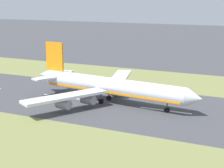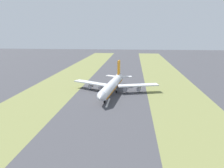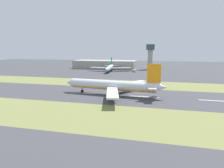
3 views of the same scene
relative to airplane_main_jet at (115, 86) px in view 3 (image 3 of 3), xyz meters
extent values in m
plane|color=#424247|center=(0.70, -1.80, -6.02)|extent=(800.00, 800.00, 0.00)
cube|color=olive|center=(-44.30, -1.80, -6.02)|extent=(40.00, 600.00, 0.01)
cube|color=olive|center=(45.70, -1.80, -6.02)|extent=(40.00, 600.00, 0.01)
cube|color=silver|center=(0.70, -58.11, -6.01)|extent=(1.20, 18.00, 0.01)
cube|color=silver|center=(0.70, -18.11, -6.01)|extent=(1.20, 18.00, 0.01)
cube|color=silver|center=(0.70, 21.89, -6.01)|extent=(1.20, 18.00, 0.01)
cylinder|color=silver|center=(0.22, 1.89, 0.18)|extent=(12.29, 56.32, 6.00)
cone|color=silver|center=(3.66, 32.20, 0.18)|extent=(6.41, 5.63, 5.88)
cone|color=silver|center=(-3.29, -28.91, 0.98)|extent=(5.75, 6.54, 5.10)
cube|color=orange|center=(0.22, 1.89, -1.47)|extent=(11.74, 54.06, 0.70)
cube|color=silver|center=(-17.99, -3.30, -0.72)|extent=(29.55, 13.54, 0.90)
cube|color=silver|center=(16.79, -7.26, -0.72)|extent=(28.35, 19.11, 0.90)
cylinder|color=#93939E|center=(-9.18, -1.06, -3.17)|extent=(3.72, 5.13, 3.20)
cylinder|color=#93939E|center=(-18.52, -3.52, -3.17)|extent=(3.72, 5.13, 3.20)
cylinder|color=#93939E|center=(8.71, -3.10, -3.17)|extent=(3.72, 5.13, 3.20)
cylinder|color=#93939E|center=(17.25, -7.59, -3.17)|extent=(3.72, 5.13, 3.20)
cube|color=orange|center=(-2.72, -23.94, 8.68)|extent=(1.70, 8.04, 11.00)
cube|color=silver|center=(-8.19, -23.32, 1.18)|extent=(10.68, 6.31, 0.60)
cube|color=silver|center=(2.74, -24.56, 1.18)|extent=(10.92, 8.15, 0.60)
cylinder|color=#59595E|center=(2.62, 23.04, -3.52)|extent=(0.50, 0.50, 3.20)
cylinder|color=black|center=(2.62, 23.04, -5.12)|extent=(1.10, 1.89, 1.80)
cylinder|color=#59595E|center=(-2.71, -0.79, -3.52)|extent=(0.50, 0.50, 3.20)
cylinder|color=black|center=(-2.71, -0.79, -5.12)|extent=(1.10, 1.89, 1.80)
cylinder|color=#59595E|center=(2.46, -1.38, -3.52)|extent=(0.50, 0.50, 3.20)
cylinder|color=black|center=(2.46, -1.38, -5.12)|extent=(1.10, 1.89, 1.80)
cube|color=#A39E93|center=(180.46, 60.93, -0.13)|extent=(36.00, 90.65, 11.78)
cylinder|color=#A39E93|center=(184.08, -3.97, 7.62)|extent=(7.00, 7.00, 27.29)
cylinder|color=#334756|center=(184.08, -3.97, 25.12)|extent=(12.00, 12.00, 7.70)
cylinder|color=silver|center=(135.46, 41.87, -0.73)|extent=(48.02, 12.73, 5.12)
cone|color=silver|center=(109.75, 37.69, -0.73)|extent=(5.02, 5.64, 5.02)
cone|color=silver|center=(161.59, 46.12, -0.04)|extent=(5.76, 5.12, 4.35)
cube|color=#0F6647|center=(135.46, 41.87, -2.14)|extent=(46.09, 12.17, 0.60)
cube|color=silver|center=(143.94, 28.11, -1.50)|extent=(17.22, 23.83, 0.77)
cube|color=silver|center=(139.15, 57.61, -1.50)|extent=(10.47, 25.28, 0.77)
cylinder|color=#93939E|center=(140.06, 34.84, -3.59)|extent=(4.48, 3.35, 2.73)
cylinder|color=#93939E|center=(144.25, 27.73, -3.59)|extent=(4.48, 3.35, 2.73)
cylinder|color=#93939E|center=(137.60, 50.01, -3.59)|extent=(4.48, 3.35, 2.73)
cylinder|color=#93939E|center=(139.31, 58.07, -3.59)|extent=(4.48, 3.35, 2.73)
cube|color=#0F6647|center=(157.37, 45.44, 6.53)|extent=(6.85, 1.77, 9.39)
cube|color=silver|center=(158.13, 40.80, 0.13)|extent=(7.25, 9.31, 0.51)
cube|color=silver|center=(156.62, 50.07, 0.13)|extent=(5.01, 9.01, 0.51)
cylinder|color=#59595E|center=(117.52, 38.96, -3.89)|extent=(0.43, 0.43, 2.73)
cylinder|color=black|center=(117.52, 38.96, -5.25)|extent=(1.64, 1.01, 1.54)
cylinder|color=#59595E|center=(138.34, 40.09, -3.89)|extent=(0.43, 0.43, 2.73)
cylinder|color=black|center=(138.34, 40.09, -5.25)|extent=(1.64, 1.01, 1.54)
cylinder|color=#59595E|center=(137.63, 44.48, -3.89)|extent=(0.43, 0.43, 2.73)
cylinder|color=black|center=(137.63, 44.48, -5.25)|extent=(1.64, 1.01, 1.54)
cube|color=gold|center=(141.68, 13.19, -4.52)|extent=(2.97, 2.94, 2.00)
cube|color=silver|center=(139.80, 10.85, -4.22)|extent=(4.22, 4.50, 2.60)
cylinder|color=black|center=(140.82, 13.88, -5.52)|extent=(0.90, 1.00, 1.00)
cylinder|color=black|center=(142.53, 12.50, -5.52)|extent=(0.90, 1.00, 1.00)
cylinder|color=black|center=(138.19, 10.60, -5.52)|extent=(0.90, 1.00, 1.00)
cylinder|color=black|center=(139.90, 9.23, -5.52)|extent=(0.90, 1.00, 1.00)
camera|label=1|loc=(116.52, 57.19, 30.88)|focal=60.00mm
camera|label=2|loc=(-14.30, 148.40, 35.96)|focal=35.00mm
camera|label=3|loc=(-129.20, -33.35, 22.63)|focal=35.00mm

